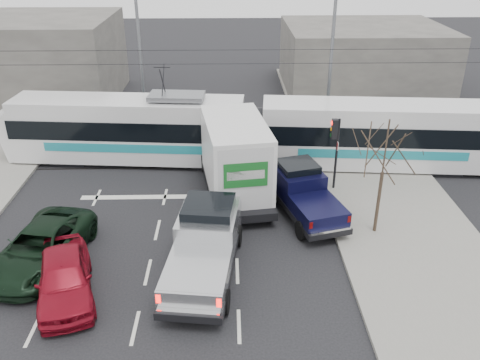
{
  "coord_description": "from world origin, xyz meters",
  "views": [
    {
      "loc": [
        1.43,
        -15.75,
        11.75
      ],
      "look_at": [
        1.9,
        4.15,
        1.8
      ],
      "focal_mm": 38.0,
      "sensor_mm": 36.0,
      "label": 1
    }
  ],
  "objects_px": {
    "silver_pickup": "(206,241)",
    "navy_pickup": "(303,192)",
    "traffic_signal": "(335,139)",
    "bare_tree": "(385,152)",
    "tram": "(252,132)",
    "street_lamp_far": "(137,47)",
    "red_car": "(64,277)",
    "green_car": "(41,247)",
    "box_truck": "(233,156)",
    "street_lamp_near": "(328,53)"
  },
  "relations": [
    {
      "from": "tram",
      "to": "bare_tree",
      "type": "bearing_deg",
      "value": -51.18
    },
    {
      "from": "traffic_signal",
      "to": "red_car",
      "type": "distance_m",
      "value": 13.49
    },
    {
      "from": "traffic_signal",
      "to": "red_car",
      "type": "xyz_separation_m",
      "value": [
        -10.85,
        -7.77,
        -1.95
      ]
    },
    {
      "from": "traffic_signal",
      "to": "box_truck",
      "type": "bearing_deg",
      "value": -179.68
    },
    {
      "from": "tram",
      "to": "navy_pickup",
      "type": "xyz_separation_m",
      "value": [
        2.07,
        -5.49,
        -0.79
      ]
    },
    {
      "from": "bare_tree",
      "to": "green_car",
      "type": "distance_m",
      "value": 13.87
    },
    {
      "from": "traffic_signal",
      "to": "street_lamp_far",
      "type": "relative_size",
      "value": 0.4
    },
    {
      "from": "street_lamp_far",
      "to": "silver_pickup",
      "type": "height_order",
      "value": "street_lamp_far"
    },
    {
      "from": "box_truck",
      "to": "green_car",
      "type": "xyz_separation_m",
      "value": [
        -7.45,
        -5.81,
        -1.16
      ]
    },
    {
      "from": "bare_tree",
      "to": "green_car",
      "type": "relative_size",
      "value": 0.92
    },
    {
      "from": "street_lamp_far",
      "to": "green_car",
      "type": "xyz_separation_m",
      "value": [
        -1.62,
        -15.34,
        -4.36
      ]
    },
    {
      "from": "tram",
      "to": "traffic_signal",
      "type": "bearing_deg",
      "value": -36.26
    },
    {
      "from": "bare_tree",
      "to": "street_lamp_near",
      "type": "xyz_separation_m",
      "value": [
        -0.29,
        11.5,
        1.32
      ]
    },
    {
      "from": "bare_tree",
      "to": "street_lamp_far",
      "type": "height_order",
      "value": "street_lamp_far"
    },
    {
      "from": "tram",
      "to": "red_car",
      "type": "relative_size",
      "value": 5.63
    },
    {
      "from": "box_truck",
      "to": "navy_pickup",
      "type": "distance_m",
      "value": 3.86
    },
    {
      "from": "navy_pickup",
      "to": "traffic_signal",
      "type": "bearing_deg",
      "value": 35.94
    },
    {
      "from": "silver_pickup",
      "to": "navy_pickup",
      "type": "xyz_separation_m",
      "value": [
        4.22,
        4.04,
        -0.08
      ]
    },
    {
      "from": "street_lamp_near",
      "to": "red_car",
      "type": "distance_m",
      "value": 19.72
    },
    {
      "from": "street_lamp_far",
      "to": "box_truck",
      "type": "bearing_deg",
      "value": -58.54
    },
    {
      "from": "street_lamp_far",
      "to": "navy_pickup",
      "type": "xyz_separation_m",
      "value": [
        8.93,
        -11.68,
        -4.02
      ]
    },
    {
      "from": "box_truck",
      "to": "green_car",
      "type": "bearing_deg",
      "value": -150.3
    },
    {
      "from": "silver_pickup",
      "to": "navy_pickup",
      "type": "bearing_deg",
      "value": 50.94
    },
    {
      "from": "navy_pickup",
      "to": "street_lamp_far",
      "type": "bearing_deg",
      "value": 111.76
    },
    {
      "from": "street_lamp_near",
      "to": "red_car",
      "type": "relative_size",
      "value": 1.95
    },
    {
      "from": "street_lamp_far",
      "to": "navy_pickup",
      "type": "height_order",
      "value": "street_lamp_far"
    },
    {
      "from": "box_truck",
      "to": "green_car",
      "type": "height_order",
      "value": "box_truck"
    },
    {
      "from": "street_lamp_far",
      "to": "red_car",
      "type": "height_order",
      "value": "street_lamp_far"
    },
    {
      "from": "navy_pickup",
      "to": "red_car",
      "type": "bearing_deg",
      "value": -164.1
    },
    {
      "from": "traffic_signal",
      "to": "bare_tree",
      "type": "bearing_deg",
      "value": -74.24
    },
    {
      "from": "street_lamp_near",
      "to": "street_lamp_far",
      "type": "xyz_separation_m",
      "value": [
        -11.5,
        2.0,
        0.0
      ]
    },
    {
      "from": "street_lamp_near",
      "to": "navy_pickup",
      "type": "bearing_deg",
      "value": -104.87
    },
    {
      "from": "tram",
      "to": "green_car",
      "type": "height_order",
      "value": "tram"
    },
    {
      "from": "street_lamp_far",
      "to": "green_car",
      "type": "height_order",
      "value": "street_lamp_far"
    },
    {
      "from": "bare_tree",
      "to": "silver_pickup",
      "type": "bearing_deg",
      "value": -162.58
    },
    {
      "from": "tram",
      "to": "red_car",
      "type": "distance_m",
      "value": 13.18
    },
    {
      "from": "box_truck",
      "to": "red_car",
      "type": "relative_size",
      "value": 1.74
    },
    {
      "from": "navy_pickup",
      "to": "red_car",
      "type": "xyz_separation_m",
      "value": [
        -9.12,
        -5.6,
        -0.3
      ]
    },
    {
      "from": "bare_tree",
      "to": "traffic_signal",
      "type": "relative_size",
      "value": 1.39
    },
    {
      "from": "silver_pickup",
      "to": "green_car",
      "type": "bearing_deg",
      "value": -176.25
    },
    {
      "from": "traffic_signal",
      "to": "silver_pickup",
      "type": "xyz_separation_m",
      "value": [
        -5.95,
        -6.22,
        -1.57
      ]
    },
    {
      "from": "street_lamp_far",
      "to": "box_truck",
      "type": "height_order",
      "value": "street_lamp_far"
    },
    {
      "from": "traffic_signal",
      "to": "navy_pickup",
      "type": "height_order",
      "value": "traffic_signal"
    },
    {
      "from": "tram",
      "to": "green_car",
      "type": "bearing_deg",
      "value": -127.97
    },
    {
      "from": "tram",
      "to": "box_truck",
      "type": "distance_m",
      "value": 3.5
    },
    {
      "from": "silver_pickup",
      "to": "red_car",
      "type": "relative_size",
      "value": 1.45
    },
    {
      "from": "navy_pickup",
      "to": "bare_tree",
      "type": "bearing_deg",
      "value": -48.12
    },
    {
      "from": "tram",
      "to": "navy_pickup",
      "type": "distance_m",
      "value": 5.92
    },
    {
      "from": "street_lamp_near",
      "to": "green_car",
      "type": "height_order",
      "value": "street_lamp_near"
    },
    {
      "from": "street_lamp_near",
      "to": "red_car",
      "type": "xyz_separation_m",
      "value": [
        -11.69,
        -15.28,
        -4.32
      ]
    }
  ]
}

